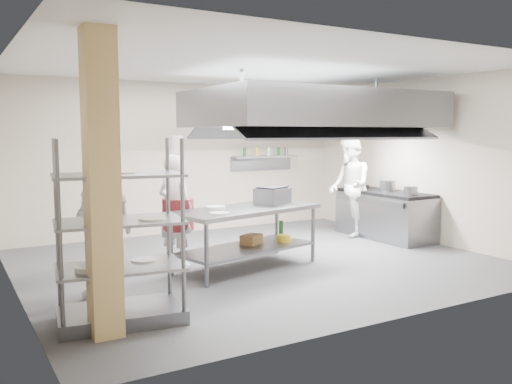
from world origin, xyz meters
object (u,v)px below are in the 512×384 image
griddle (272,196)px  stockpot (388,186)px  pass_rack (119,232)px  chef_head (175,210)px  island (246,238)px  cooking_range (385,216)px  chef_line (349,187)px  chef_plating (102,222)px

griddle → stockpot: 3.00m
pass_rack → chef_head: size_ratio=1.15×
island → cooking_range: bearing=-1.6°
island → chef_head: chef_head is taller
chef_head → chef_line: 3.85m
chef_plating → chef_line: bearing=91.1°
cooking_range → chef_head: size_ratio=1.18×
island → chef_plating: (-2.22, -0.43, 0.49)m
griddle → island: bearing=171.7°
cooking_range → chef_head: chef_head is taller
island → chef_line: size_ratio=1.18×
griddle → chef_head: bearing=134.0°
cooking_range → island: bearing=-168.0°
cooking_range → chef_line: (-0.48, 0.48, 0.55)m
chef_line → chef_plating: chef_line is taller
pass_rack → cooking_range: bearing=28.0°
chef_head → stockpot: (4.35, 0.03, 0.15)m
griddle → stockpot: size_ratio=1.69×
chef_line → griddle: bearing=-42.5°
island → chef_plating: bearing=177.5°
pass_rack → chef_line: (5.25, 2.57, -0.00)m
pass_rack → chef_head: 2.51m
chef_plating → stockpot: size_ratio=6.31×
cooking_range → stockpot: bearing=-2.5°
cooking_range → stockpot: (0.06, -0.00, 0.58)m
cooking_range → stockpot: size_ratio=6.69×
stockpot → island: bearing=-168.3°
pass_rack → cooking_range: (5.73, 2.08, -0.56)m
cooking_range → griddle: (-2.89, -0.56, 0.61)m
island → chef_line: 3.26m
chef_line → cooking_range: bearing=69.1°
chef_head → griddle: 1.51m
cooking_range → griddle: bearing=-169.1°
chef_head → chef_line: size_ratio=0.88×
stockpot → chef_head: bearing=-179.6°
chef_head → stockpot: chef_head is taller
island → griddle: bearing=3.6°
island → griddle: griddle is taller
pass_rack → stockpot: bearing=27.8°
pass_rack → griddle: size_ratio=3.87×
island → cooking_range: size_ratio=1.14×
chef_head → chef_line: bearing=-110.6°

